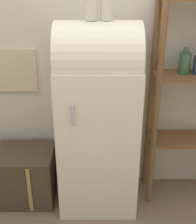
{
  "coord_description": "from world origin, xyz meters",
  "views": [
    {
      "loc": [
        -0.0,
        -1.98,
        1.93
      ],
      "look_at": [
        -0.0,
        0.27,
        0.87
      ],
      "focal_mm": 50.0,
      "sensor_mm": 36.0,
      "label": 1
    }
  ],
  "objects_px": {
    "refrigerator": "(98,117)",
    "vase_left": "(92,3)",
    "vase_center": "(107,2)",
    "suitcase_trunk": "(11,175)"
  },
  "relations": [
    {
      "from": "refrigerator",
      "to": "vase_left",
      "type": "bearing_deg",
      "value": 179.39
    },
    {
      "from": "vase_left",
      "to": "vase_center",
      "type": "height_order",
      "value": "vase_center"
    },
    {
      "from": "vase_left",
      "to": "vase_center",
      "type": "xyz_separation_m",
      "value": [
        0.11,
        0.0,
        0.01
      ]
    },
    {
      "from": "refrigerator",
      "to": "vase_left",
      "type": "height_order",
      "value": "vase_left"
    },
    {
      "from": "suitcase_trunk",
      "to": "vase_center",
      "type": "xyz_separation_m",
      "value": [
        0.84,
        -0.02,
        1.47
      ]
    },
    {
      "from": "vase_center",
      "to": "vase_left",
      "type": "bearing_deg",
      "value": -178.43
    },
    {
      "from": "refrigerator",
      "to": "vase_left",
      "type": "relative_size",
      "value": 6.47
    },
    {
      "from": "vase_left",
      "to": "vase_center",
      "type": "distance_m",
      "value": 0.11
    },
    {
      "from": "suitcase_trunk",
      "to": "vase_left",
      "type": "xyz_separation_m",
      "value": [
        0.74,
        -0.02,
        1.46
      ]
    },
    {
      "from": "suitcase_trunk",
      "to": "refrigerator",
      "type": "bearing_deg",
      "value": -1.8
    }
  ]
}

